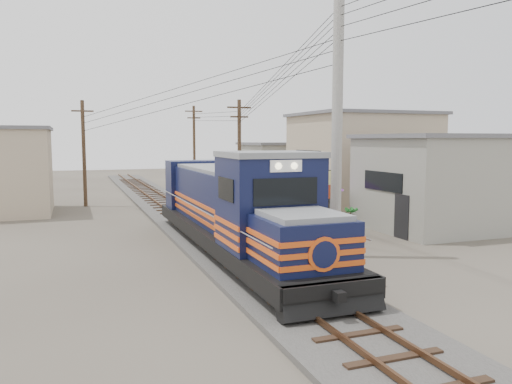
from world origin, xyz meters
name	(u,v)px	position (x,y,z in m)	size (l,w,h in m)	color
ground	(244,261)	(0.00, 0.00, 0.00)	(120.00, 120.00, 0.00)	#473F35
ballast	(185,219)	(0.00, 10.00, 0.08)	(3.60, 70.00, 0.16)	#595651
track	(185,215)	(0.00, 10.00, 0.26)	(1.15, 70.00, 0.12)	#51331E
locomotive	(234,211)	(0.00, 1.12, 1.71)	(2.90, 15.80, 3.92)	black
utility_pole_main	(337,124)	(3.50, -0.50, 5.00)	(0.40, 0.40, 10.00)	#9E9B93
wooden_pole_mid	(239,151)	(4.50, 14.00, 3.68)	(1.60, 0.24, 7.00)	#4C3826
wooden_pole_far	(194,145)	(4.80, 28.00, 3.93)	(1.60, 0.24, 7.50)	#4C3826
wooden_pole_left	(84,151)	(-5.00, 18.00, 3.68)	(1.60, 0.24, 7.00)	#4C3826
power_lines	(187,78)	(-0.14, 8.49, 7.56)	(9.65, 19.00, 3.30)	black
shophouse_front	(443,182)	(11.50, 3.00, 2.36)	(7.35, 6.30, 4.70)	gray
shophouse_mid	(362,159)	(12.50, 12.00, 3.11)	(8.40, 7.35, 6.20)	tan
shophouse_back	(282,167)	(11.00, 22.00, 2.11)	(6.30, 6.30, 4.20)	gray
billboard	(316,187)	(5.01, 4.05, 2.20)	(1.95, 0.16, 3.00)	#99999E
market_umbrella	(325,186)	(6.79, 6.45, 2.01)	(2.41, 2.41, 2.29)	black
vendor	(328,212)	(6.37, 5.31, 0.76)	(0.55, 0.36, 1.52)	black
plant_nursery	(313,226)	(4.56, 3.40, 0.47)	(3.20, 3.16, 1.10)	#1B5F20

